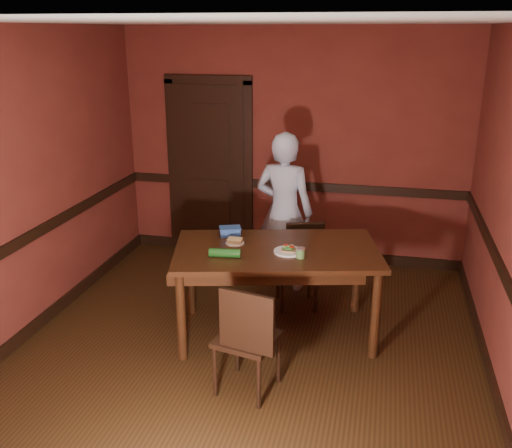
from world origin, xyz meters
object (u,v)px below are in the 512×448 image
at_px(dining_table, 276,292).
at_px(person, 284,212).
at_px(chair_far, 297,267).
at_px(chair_near, 247,337).
at_px(cheese_saucer, 235,242).
at_px(sauce_jar, 301,253).
at_px(food_tub, 230,231).
at_px(sandwich_plate, 288,250).

xyz_separation_m(dining_table, person, (-0.12, 1.03, 0.42)).
relative_size(dining_table, chair_far, 2.13).
relative_size(chair_near, person, 0.54).
bearing_deg(chair_far, dining_table, -116.86).
bearing_deg(dining_table, person, 82.68).
bearing_deg(cheese_saucer, chair_far, 50.16).
xyz_separation_m(person, cheese_saucer, (-0.26, -1.01, 0.01)).
relative_size(chair_near, cheese_saucer, 5.41).
relative_size(sauce_jar, cheese_saucer, 0.52).
distance_m(dining_table, chair_near, 0.89).
bearing_deg(food_tub, cheese_saucer, -84.17).
bearing_deg(chair_near, cheese_saucer, -57.32).
distance_m(dining_table, cheese_saucer, 0.58).
relative_size(chair_near, sauce_jar, 10.37).
bearing_deg(sauce_jar, sandwich_plate, 140.28).
distance_m(person, sandwich_plate, 1.13).
bearing_deg(person, sauce_jar, 115.04).
relative_size(person, sandwich_plate, 6.63).
height_order(dining_table, sauce_jar, sauce_jar).
relative_size(dining_table, cheese_saucer, 10.54).
bearing_deg(chair_far, sauce_jar, -97.54).
height_order(sandwich_plate, cheese_saucer, sandwich_plate).
xyz_separation_m(chair_far, person, (-0.21, 0.44, 0.43)).
height_order(sandwich_plate, food_tub, food_tub).
bearing_deg(dining_table, food_tub, 140.91).
height_order(chair_far, sandwich_plate, sandwich_plate).
xyz_separation_m(chair_near, sauce_jar, (0.28, 0.73, 0.42)).
distance_m(chair_near, sauce_jar, 0.89).
xyz_separation_m(chair_far, cheese_saucer, (-0.48, -0.57, 0.44)).
bearing_deg(sauce_jar, chair_far, 100.61).
relative_size(sandwich_plate, cheese_saucer, 1.51).
height_order(dining_table, cheese_saucer, cheese_saucer).
bearing_deg(sandwich_plate, food_tub, 153.88).
bearing_deg(cheese_saucer, chair_near, -69.91).
distance_m(chair_near, sandwich_plate, 0.93).
xyz_separation_m(cheese_saucer, food_tub, (-0.10, 0.20, 0.02)).
distance_m(chair_near, food_tub, 1.27).
xyz_separation_m(dining_table, cheese_saucer, (-0.38, 0.03, 0.44)).
bearing_deg(food_tub, sandwich_plate, -46.87).
xyz_separation_m(sandwich_plate, food_tub, (-0.60, 0.29, 0.02)).
bearing_deg(dining_table, chair_far, 67.33).
distance_m(dining_table, chair_far, 0.61).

